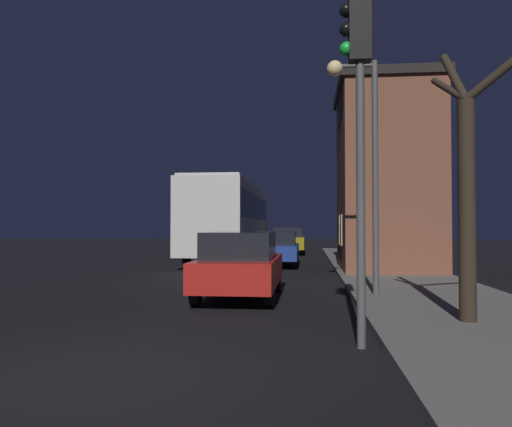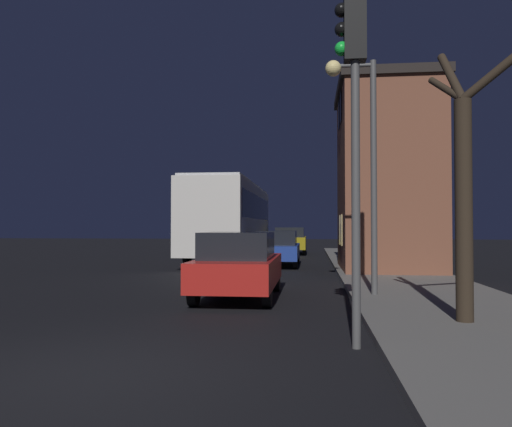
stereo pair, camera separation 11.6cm
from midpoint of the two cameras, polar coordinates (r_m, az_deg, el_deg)
The scene contains 9 objects.
ground_plane at distance 6.16m, azimuth -18.80°, elevation -17.05°, with size 120.00×120.00×0.00m, color black.
brick_building at distance 18.76m, azimuth 14.47°, elevation 4.15°, with size 3.53×4.96×6.68m.
streetlamp at distance 11.74m, azimuth 11.71°, elevation 8.45°, with size 1.15×0.37×5.35m.
traffic_light at distance 7.19m, azimuth 11.11°, elevation 12.94°, with size 0.43×0.24×4.84m.
bare_tree at distance 8.83m, azimuth 22.88°, elevation 3.65°, with size 1.70×1.66×4.68m.
bus at distance 24.34m, azimuth -3.10°, elevation -0.23°, with size 2.62×11.98×3.68m.
car_near_lane at distance 11.60m, azimuth -2.07°, elevation -5.80°, with size 1.72×4.01×1.53m.
car_mid_lane at distance 20.76m, azimuth 2.29°, elevation -3.93°, with size 1.71×4.06×1.47m.
car_far_lane at distance 29.89m, azimuth 3.64°, elevation -3.06°, with size 1.87×4.05×1.60m.
Camera 1 is at (2.41, -5.40, 1.66)m, focal length 35.00 mm.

